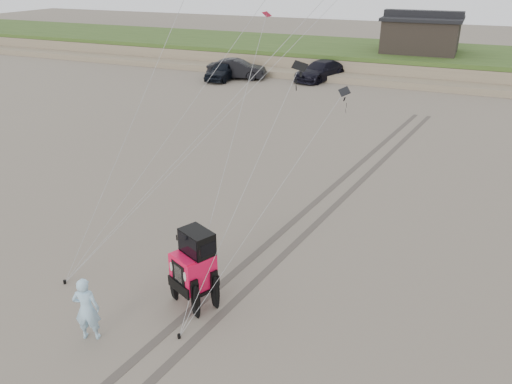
{
  "coord_description": "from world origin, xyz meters",
  "views": [
    {
      "loc": [
        6.43,
        -8.85,
        8.46
      ],
      "look_at": [
        1.36,
        3.0,
        2.6
      ],
      "focal_mm": 35.0,
      "sensor_mm": 36.0,
      "label": 1
    }
  ],
  "objects_px": {
    "jeep": "(194,276)",
    "truck_b": "(237,69)",
    "cabin": "(421,33)",
    "truck_a": "(224,71)",
    "truck_c": "(320,71)",
    "man": "(87,309)"
  },
  "relations": [
    {
      "from": "truck_b",
      "to": "truck_c",
      "type": "height_order",
      "value": "truck_b"
    },
    {
      "from": "truck_a",
      "to": "cabin",
      "type": "bearing_deg",
      "value": 34.23
    },
    {
      "from": "cabin",
      "to": "truck_a",
      "type": "xyz_separation_m",
      "value": [
        -14.01,
        -9.44,
        -2.5
      ]
    },
    {
      "from": "truck_a",
      "to": "jeep",
      "type": "bearing_deg",
      "value": -64.69
    },
    {
      "from": "truck_b",
      "to": "truck_a",
      "type": "bearing_deg",
      "value": 122.01
    },
    {
      "from": "cabin",
      "to": "truck_a",
      "type": "distance_m",
      "value": 17.08
    },
    {
      "from": "cabin",
      "to": "jeep",
      "type": "xyz_separation_m",
      "value": [
        -1.51,
        -36.2,
        -2.36
      ]
    },
    {
      "from": "cabin",
      "to": "man",
      "type": "bearing_deg",
      "value": -94.79
    },
    {
      "from": "truck_a",
      "to": "truck_b",
      "type": "distance_m",
      "value": 1.13
    },
    {
      "from": "man",
      "to": "cabin",
      "type": "bearing_deg",
      "value": -117.05
    },
    {
      "from": "cabin",
      "to": "truck_b",
      "type": "xyz_separation_m",
      "value": [
        -13.21,
        -8.65,
        -2.46
      ]
    },
    {
      "from": "truck_b",
      "to": "jeep",
      "type": "xyz_separation_m",
      "value": [
        11.7,
        -27.55,
        0.1
      ]
    },
    {
      "from": "truck_b",
      "to": "man",
      "type": "xyz_separation_m",
      "value": [
        9.99,
        -29.78,
        0.09
      ]
    },
    {
      "from": "cabin",
      "to": "truck_b",
      "type": "bearing_deg",
      "value": -146.79
    },
    {
      "from": "truck_c",
      "to": "man",
      "type": "distance_m",
      "value": 32.07
    },
    {
      "from": "cabin",
      "to": "jeep",
      "type": "height_order",
      "value": "cabin"
    },
    {
      "from": "jeep",
      "to": "truck_b",
      "type": "bearing_deg",
      "value": 138.66
    },
    {
      "from": "jeep",
      "to": "man",
      "type": "relative_size",
      "value": 2.72
    },
    {
      "from": "truck_a",
      "to": "truck_b",
      "type": "xyz_separation_m",
      "value": [
        0.8,
        0.79,
        0.05
      ]
    },
    {
      "from": "truck_c",
      "to": "truck_b",
      "type": "bearing_deg",
      "value": -143.14
    },
    {
      "from": "truck_c",
      "to": "jeep",
      "type": "height_order",
      "value": "jeep"
    },
    {
      "from": "cabin",
      "to": "truck_b",
      "type": "distance_m",
      "value": 15.98
    }
  ]
}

